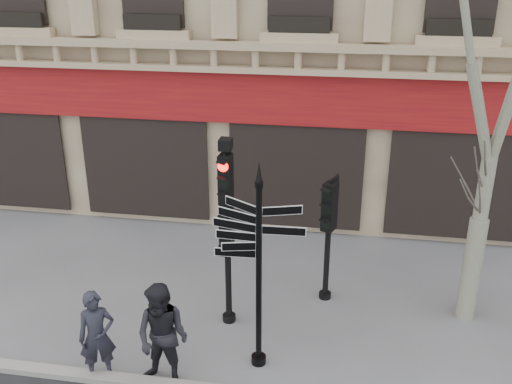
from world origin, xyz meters
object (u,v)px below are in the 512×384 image
(fingerpost, at_px, (259,234))
(pedestrian_b, at_px, (163,337))
(pedestrian_a, at_px, (97,336))
(traffic_signal_main, at_px, (227,211))
(traffic_signal_secondary, at_px, (329,219))

(fingerpost, xyz_separation_m, pedestrian_b, (-1.47, -0.81, -1.61))
(pedestrian_a, height_order, pedestrian_b, pedestrian_b)
(fingerpost, bearing_deg, traffic_signal_main, 131.55)
(fingerpost, relative_size, pedestrian_a, 2.28)
(pedestrian_a, distance_m, pedestrian_b, 1.17)
(pedestrian_b, bearing_deg, pedestrian_a, -169.76)
(pedestrian_a, bearing_deg, pedestrian_b, -28.38)
(traffic_signal_main, bearing_deg, pedestrian_a, -128.69)
(fingerpost, bearing_deg, pedestrian_b, -143.43)
(traffic_signal_main, bearing_deg, fingerpost, -52.10)
(fingerpost, xyz_separation_m, traffic_signal_secondary, (1.06, 2.34, -0.72))
(traffic_signal_main, bearing_deg, pedestrian_b, -104.79)
(fingerpost, xyz_separation_m, traffic_signal_main, (-0.79, 1.18, -0.17))
(fingerpost, xyz_separation_m, pedestrian_a, (-2.63, -0.81, -1.73))
(traffic_signal_secondary, xyz_separation_m, pedestrian_b, (-2.53, -3.15, -0.89))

